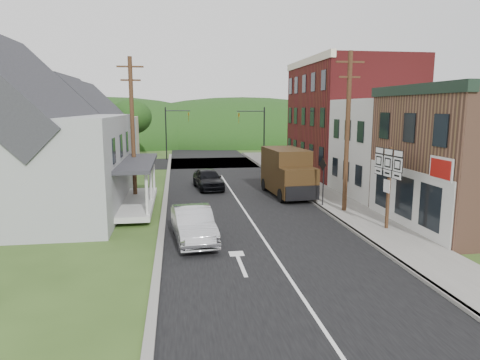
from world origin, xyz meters
name	(u,v)px	position (x,y,z in m)	size (l,w,h in m)	color
ground	(260,234)	(0.00, 0.00, 0.00)	(120.00, 120.00, 0.00)	#2D4719
road	(233,193)	(0.00, 10.00, 0.00)	(9.00, 90.00, 0.02)	black
cross_road	(213,163)	(0.00, 27.00, 0.00)	(60.00, 9.00, 0.02)	black
sidewalk_right	(323,195)	(5.90, 8.00, 0.07)	(2.80, 55.00, 0.15)	slate
curb_right	(303,196)	(4.55, 8.00, 0.07)	(0.20, 55.00, 0.15)	slate
curb_left	(165,201)	(-4.65, 8.00, 0.06)	(0.30, 55.00, 0.12)	slate
storefront_white	(404,148)	(11.30, 7.50, 3.25)	(8.00, 7.00, 6.50)	silver
storefront_red	(349,119)	(11.30, 17.00, 5.00)	(8.00, 12.00, 10.00)	maroon
house_gray	(28,139)	(-12.00, 6.00, 4.23)	(10.20, 12.24, 8.35)	#A0A2A6
house_blue	(87,136)	(-11.00, 17.00, 3.69)	(7.14, 8.16, 7.28)	#95B9CC
house_cream	(100,130)	(-11.50, 26.00, 3.69)	(7.14, 8.16, 7.28)	#BCAF92
utility_pole_right	(347,131)	(5.60, 3.50, 4.66)	(1.60, 0.26, 9.00)	#472D19
utility_pole_left	(133,129)	(-6.50, 8.00, 4.66)	(1.60, 0.26, 9.00)	#472D19
traffic_signal_right	(257,130)	(4.30, 23.50, 3.76)	(2.87, 0.20, 6.00)	black
traffic_signal_left	(172,127)	(-4.30, 30.50, 3.76)	(2.87, 0.20, 6.00)	black
tree_left_d	(131,117)	(-9.00, 32.00, 4.88)	(4.80, 4.80, 6.94)	#382616
forested_ridge	(199,142)	(0.00, 55.00, 0.00)	(90.00, 30.00, 16.00)	#173710
silver_sedan	(193,225)	(-3.18, -0.59, 0.77)	(1.63, 4.67, 1.54)	silver
dark_sedan	(208,179)	(-1.59, 11.83, 0.76)	(1.79, 4.45, 1.52)	black
delivery_van	(288,172)	(3.58, 8.61, 1.62)	(2.69, 5.85, 3.19)	#31200D
route_sign_cluster	(388,176)	(6.15, -0.36, 2.72)	(0.28, 2.26, 3.96)	#472D19
warning_sign	(323,175)	(4.77, 4.90, 1.99)	(0.21, 0.78, 2.89)	black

